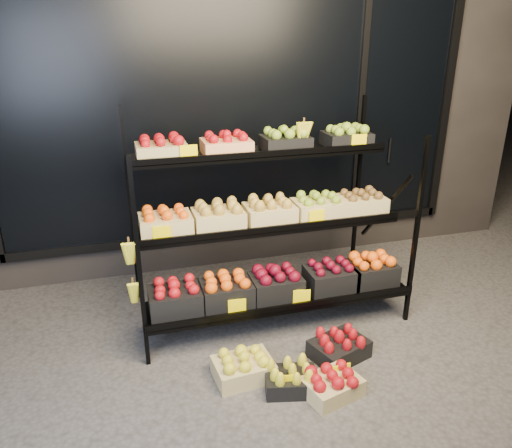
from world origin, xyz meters
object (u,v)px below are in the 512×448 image
object	(u,v)px
floor_crate_left	(243,366)
floor_crate_midright	(332,383)
floor_crate_midleft	(291,378)
display_rack	(268,224)

from	to	relation	value
floor_crate_left	floor_crate_midright	size ratio (longest dim) A/B	1.00
floor_crate_midleft	floor_crate_midright	distance (m)	0.27
floor_crate_midleft	floor_crate_midright	xyz separation A→B (m)	(0.24, -0.12, 0.00)
display_rack	floor_crate_left	world-z (taller)	display_rack
display_rack	floor_crate_midleft	xyz separation A→B (m)	(-0.14, -0.95, -0.70)
floor_crate_left	display_rack	bearing A→B (deg)	56.90
display_rack	floor_crate_midleft	bearing A→B (deg)	-98.27
display_rack	floor_crate_left	size ratio (longest dim) A/B	5.36
floor_crate_left	floor_crate_midleft	world-z (taller)	floor_crate_left
display_rack	floor_crate_left	xyz separation A→B (m)	(-0.41, -0.75, -0.69)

